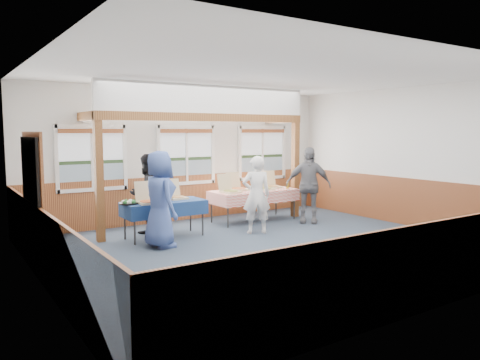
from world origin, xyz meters
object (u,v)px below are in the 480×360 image
Objects in this scene: table_left at (164,204)px; table_right at (254,192)px; person_grey at (308,185)px; man_blue at (160,199)px; woman_white at (256,195)px; woman_black at (147,194)px.

table_left is 2.61m from table_right.
person_grey reaches higher than table_right.
man_blue is at bearing -134.25° from person_grey.
woman_black is (-1.92, 1.35, 0.02)m from woman_white.
woman_white is 2.21m from man_blue.
table_left is at bearing -32.44° from man_blue.
woman_black is at bearing -14.86° from man_blue.
woman_white is (-0.76, -1.19, 0.13)m from table_right.
table_right is 1.33m from person_grey.
table_right is 1.42m from woman_white.
man_blue is (-0.40, -0.70, 0.22)m from table_left.
person_grey is at bearing 15.69° from table_left.
man_blue reaches higher than person_grey.
woman_white is at bearing -93.40° from man_blue.
woman_white reaches higher than table_right.
person_grey is (3.52, -0.44, 0.21)m from table_left.
table_left is 0.65m from woman_black.
table_left is 1.09× the size of woman_white.
table_right is 2.70m from woman_black.
person_grey is at bearing 147.02° from woman_black.
woman_black is at bearing -10.63° from woman_white.
woman_white is at bearing -139.60° from table_right.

